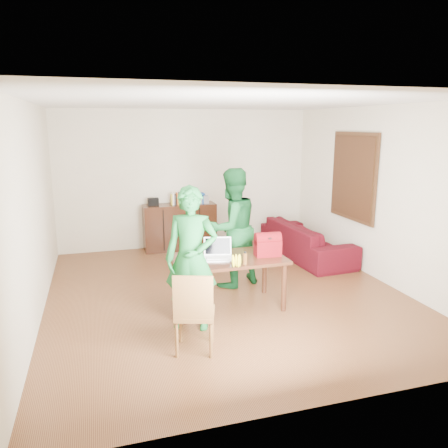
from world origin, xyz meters
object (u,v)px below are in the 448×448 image
object	(u,v)px
table	(228,264)
sofa	(306,240)
person_far	(232,228)
laptop	(218,256)
chair	(195,328)
bottle	(245,258)
person_near	(191,259)
red_bag	(268,247)

from	to	relation	value
table	sofa	distance (m)	2.74
person_far	laptop	bearing A→B (deg)	41.34
person_far	chair	bearing A→B (deg)	41.11
table	bottle	xyz separation A→B (m)	(0.12, -0.32, 0.17)
chair	bottle	bearing A→B (deg)	58.28
person_far	bottle	distance (m)	1.14
chair	laptop	size ratio (longest dim) A/B	2.21
sofa	person_near	bearing A→B (deg)	126.19
person_far	red_bag	distance (m)	0.89
table	person_far	bearing A→B (deg)	69.03
person_near	sofa	distance (m)	3.50
person_near	red_bag	world-z (taller)	person_near
table	sofa	bearing A→B (deg)	40.45
sofa	red_bag	bearing A→B (deg)	136.60
person_far	sofa	size ratio (longest dim) A/B	0.83
table	person_near	world-z (taller)	person_near
table	laptop	size ratio (longest dim) A/B	3.59
table	chair	size ratio (longest dim) A/B	1.62
person_far	sofa	bearing A→B (deg)	-171.03
person_far	red_bag	world-z (taller)	person_far
laptop	sofa	distance (m)	2.89
chair	person_near	world-z (taller)	person_near
person_near	table	bearing A→B (deg)	59.89
chair	sofa	world-z (taller)	chair
chair	person_far	size ratio (longest dim) A/B	0.51
person_far	bottle	bearing A→B (deg)	60.70
table	laptop	distance (m)	0.20
person_near	person_far	bearing A→B (deg)	77.56
person_near	red_bag	xyz separation A→B (m)	(1.12, 0.38, -0.04)
table	person_near	xyz separation A→B (m)	(-0.59, -0.44, 0.25)
person_far	person_near	bearing A→B (deg)	33.81
table	laptop	xyz separation A→B (m)	(-0.15, -0.04, 0.13)
chair	bottle	size ratio (longest dim) A/B	5.61
red_bag	sofa	size ratio (longest dim) A/B	0.16
chair	bottle	xyz separation A→B (m)	(0.81, 0.70, 0.51)
person_far	bottle	size ratio (longest dim) A/B	10.98
person_far	sofa	distance (m)	2.10
table	bottle	world-z (taller)	bottle
person_near	laptop	world-z (taller)	person_near
red_bag	sofa	distance (m)	2.45
person_far	laptop	distance (m)	0.95
laptop	red_bag	size ratio (longest dim) A/B	1.22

